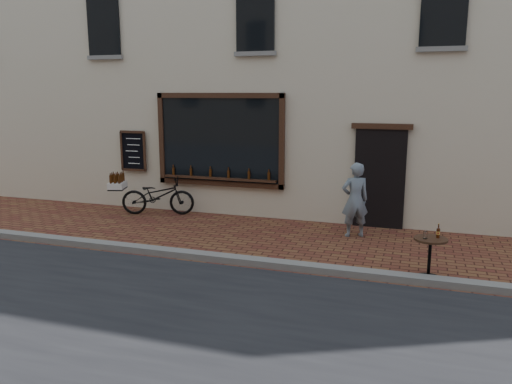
% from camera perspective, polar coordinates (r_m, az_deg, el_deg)
% --- Properties ---
extents(ground, '(90.00, 90.00, 0.00)m').
position_cam_1_polar(ground, '(8.71, -0.99, -8.70)').
color(ground, '#59261C').
rests_on(ground, ground).
extents(kerb, '(90.00, 0.25, 0.12)m').
position_cam_1_polar(kerb, '(8.87, -0.56, -7.91)').
color(kerb, slate).
rests_on(kerb, ground).
extents(shop_building, '(28.00, 6.20, 10.00)m').
position_cam_1_polar(shop_building, '(14.62, 7.83, 19.15)').
color(shop_building, beige).
rests_on(shop_building, ground).
extents(cargo_bicycle, '(2.14, 1.16, 1.01)m').
position_cam_1_polar(cargo_bicycle, '(12.57, -11.31, -0.37)').
color(cargo_bicycle, black).
rests_on(cargo_bicycle, ground).
extents(bistro_table, '(0.53, 0.53, 0.91)m').
position_cam_1_polar(bistro_table, '(8.58, 19.28, -6.24)').
color(bistro_table, black).
rests_on(bistro_table, ground).
extents(pedestrian, '(0.68, 0.58, 1.57)m').
position_cam_1_polar(pedestrian, '(10.58, 11.25, -0.88)').
color(pedestrian, slate).
rests_on(pedestrian, ground).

